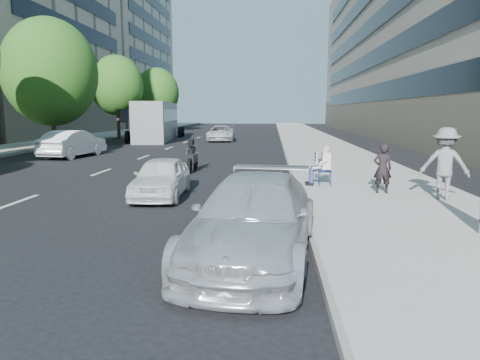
# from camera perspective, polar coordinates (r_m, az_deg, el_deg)

# --- Properties ---
(ground) EXTENTS (160.00, 160.00, 0.00)m
(ground) POSITION_cam_1_polar(r_m,az_deg,el_deg) (9.72, 0.21, -6.03)
(ground) COLOR black
(ground) RESTS_ON ground
(near_sidewalk) EXTENTS (5.00, 120.00, 0.15)m
(near_sidewalk) POSITION_cam_1_polar(r_m,az_deg,el_deg) (29.65, 10.76, 4.22)
(near_sidewalk) COLOR gray
(near_sidewalk) RESTS_ON ground
(far_sidewalk) EXTENTS (4.50, 120.00, 0.15)m
(far_sidewalk) POSITION_cam_1_polar(r_m,az_deg,el_deg) (34.22, -26.39, 4.07)
(far_sidewalk) COLOR gray
(far_sidewalk) RESTS_ON ground
(far_bldg_north) EXTENTS (22.00, 28.00, 28.00)m
(far_bldg_north) POSITION_cam_1_polar(r_m,az_deg,el_deg) (78.51, -19.66, 17.04)
(far_bldg_north) COLOR #BDB08E
(far_bldg_north) RESTS_ON ground
(near_building) EXTENTS (14.00, 70.00, 20.00)m
(near_building) POSITION_cam_1_polar(r_m,az_deg,el_deg) (45.08, 26.83, 17.74)
(near_building) COLOR gray
(near_building) RESTS_ON ground
(tree_far_c) EXTENTS (6.00, 6.00, 8.47)m
(tree_far_c) POSITION_cam_1_polar(r_m,az_deg,el_deg) (31.00, -23.99, 12.98)
(tree_far_c) COLOR #382616
(tree_far_c) RESTS_ON ground
(tree_far_d) EXTENTS (4.80, 4.80, 7.65)m
(tree_far_d) POSITION_cam_1_polar(r_m,az_deg,el_deg) (41.96, -16.10, 12.01)
(tree_far_d) COLOR #382616
(tree_far_d) RESTS_ON ground
(tree_far_e) EXTENTS (5.40, 5.40, 7.89)m
(tree_far_e) POSITION_cam_1_polar(r_m,az_deg,el_deg) (55.30, -10.99, 11.32)
(tree_far_e) COLOR #382616
(tree_far_e) RESTS_ON ground
(seated_protester) EXTENTS (0.83, 1.12, 1.31)m
(seated_protester) POSITION_cam_1_polar(r_m,az_deg,el_deg) (14.19, 10.83, 2.22)
(seated_protester) COLOR navy
(seated_protester) RESTS_ON near_sidewalk
(jogger) EXTENTS (1.44, 1.12, 1.97)m
(jogger) POSITION_cam_1_polar(r_m,az_deg,el_deg) (12.93, 25.63, 1.98)
(jogger) COLOR slate
(jogger) RESTS_ON near_sidewalk
(pedestrian_woman) EXTENTS (0.54, 0.37, 1.46)m
(pedestrian_woman) POSITION_cam_1_polar(r_m,az_deg,el_deg) (13.27, 18.47, 1.46)
(pedestrian_woman) COLOR black
(pedestrian_woman) RESTS_ON near_sidewalk
(parked_sedan) EXTENTS (2.55, 5.05, 1.40)m
(parked_sedan) POSITION_cam_1_polar(r_m,az_deg,el_deg) (7.49, 1.92, -5.12)
(parked_sedan) COLOR silver
(parked_sedan) RESTS_ON ground
(white_sedan_near) EXTENTS (1.57, 3.56, 1.19)m
(white_sedan_near) POSITION_cam_1_polar(r_m,az_deg,el_deg) (12.99, -10.46, 0.37)
(white_sedan_near) COLOR white
(white_sedan_near) RESTS_ON ground
(white_sedan_mid) EXTENTS (2.15, 4.73, 1.51)m
(white_sedan_mid) POSITION_cam_1_polar(r_m,az_deg,el_deg) (25.70, -21.37, 4.54)
(white_sedan_mid) COLOR white
(white_sedan_mid) RESTS_ON ground
(white_sedan_far) EXTENTS (2.46, 4.88, 1.32)m
(white_sedan_far) POSITION_cam_1_polar(r_m,az_deg,el_deg) (36.85, -2.56, 6.23)
(white_sedan_far) COLOR silver
(white_sedan_far) RESTS_ON ground
(motorcycle) EXTENTS (0.71, 2.04, 1.42)m
(motorcycle) POSITION_cam_1_polar(r_m,az_deg,el_deg) (18.30, -6.39, 3.12)
(motorcycle) COLOR black
(motorcycle) RESTS_ON ground
(bus) EXTENTS (4.09, 12.32, 3.30)m
(bus) POSITION_cam_1_polar(r_m,az_deg,el_deg) (39.31, -10.97, 7.67)
(bus) COLOR slate
(bus) RESTS_ON ground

